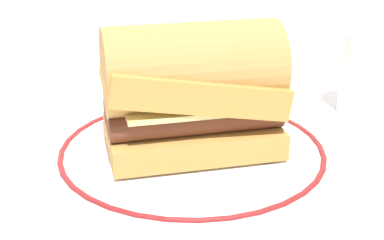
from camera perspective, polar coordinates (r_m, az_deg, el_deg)
ground_plane at (r=0.55m, az=-1.59°, el=-5.79°), size 1.50×1.50×0.00m
plate at (r=0.58m, az=0.00°, el=-3.40°), size 0.30×0.30×0.01m
sausage_sandwich at (r=0.55m, az=0.00°, el=3.24°), size 0.17×0.10×0.13m
drinking_glass at (r=0.72m, az=17.55°, el=3.88°), size 0.07×0.07×0.10m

